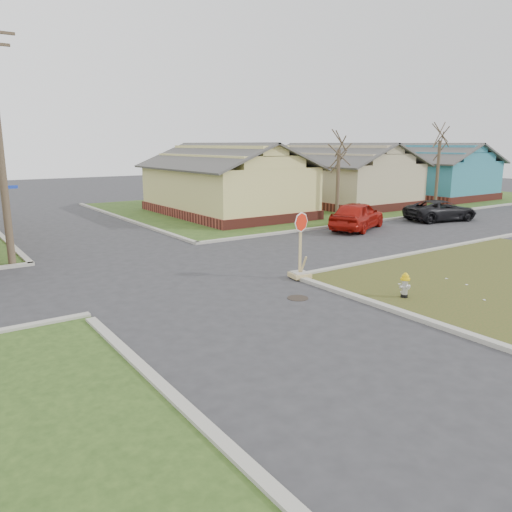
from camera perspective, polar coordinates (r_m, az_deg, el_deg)
ground at (r=14.40m, az=-3.30°, el=-5.84°), size 120.00×120.00×0.00m
verge_far_right at (r=41.80m, az=9.74°, el=6.27°), size 37.00×19.00×0.05m
curbs at (r=18.69m, az=-11.33°, el=-1.72°), size 80.00×40.00×0.12m
manhole at (r=15.23m, az=4.80°, el=-4.80°), size 0.64×0.64×0.01m
side_house_yellow at (r=33.03m, az=-3.49°, el=8.53°), size 7.60×11.60×4.70m
side_house_tan at (r=39.15m, az=9.28°, el=9.04°), size 7.60×11.60×4.70m
side_house_teal at (r=46.63m, az=18.30°, el=9.13°), size 7.60×11.60×4.70m
tree_mid_right at (r=30.47m, az=9.31°, el=7.97°), size 0.22×0.22×4.20m
tree_far_right at (r=38.24m, az=20.02°, el=8.73°), size 0.22×0.22×4.76m
fire_hydrant at (r=15.64m, az=16.66°, el=-3.06°), size 0.29×0.29×0.77m
stop_sign at (r=17.27m, az=5.05°, el=-0.85°), size 0.65×0.63×2.28m
red_sedan at (r=27.71m, az=11.50°, el=4.57°), size 4.91×3.55×1.55m
dark_pickup at (r=32.43m, az=20.36°, el=4.91°), size 4.84×3.03×1.25m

